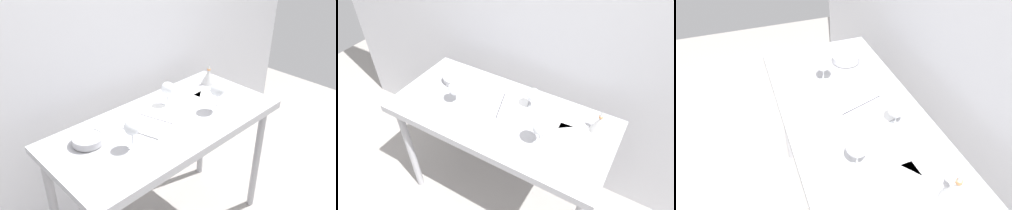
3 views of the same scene
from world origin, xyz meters
TOP-DOWN VIEW (x-y plane):
  - back_wall at (0.00, 0.49)m, footprint 3.80×0.04m
  - steel_counter at (0.00, -0.01)m, footprint 1.40×0.65m
  - wine_glass_near_right at (0.32, -0.12)m, footprint 0.09×0.09m
  - wine_glass_near_left at (-0.29, -0.07)m, footprint 0.08×0.08m
  - wine_glass_far_right at (0.15, 0.14)m, footprint 0.08×0.08m
  - open_notebook at (-0.03, 0.05)m, footprint 0.39×0.32m
  - tasting_sheet_upper at (0.44, -0.03)m, footprint 0.17×0.29m
  - tasting_sheet_lower at (0.35, 0.18)m, footprint 0.27×0.27m
  - tasting_bowl at (-0.45, 0.12)m, footprint 0.17×0.17m
  - decanter_funnel at (0.56, 0.16)m, footprint 0.10×0.10m

SIDE VIEW (x-z plane):
  - steel_counter at x=0.00m, z-range 0.34..1.24m
  - tasting_sheet_upper at x=0.44m, z-range 0.90..0.90m
  - tasting_sheet_lower at x=0.35m, z-range 0.90..0.90m
  - open_notebook at x=-0.03m, z-range 0.90..0.91m
  - tasting_bowl at x=-0.45m, z-range 0.90..0.95m
  - decanter_funnel at x=0.56m, z-range 0.87..1.03m
  - wine_glass_far_right at x=0.15m, z-range 0.93..1.08m
  - wine_glass_near_left at x=-0.29m, z-range 0.93..1.10m
  - wine_glass_near_right at x=0.32m, z-range 0.94..1.12m
  - back_wall at x=0.00m, z-range 0.00..2.60m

